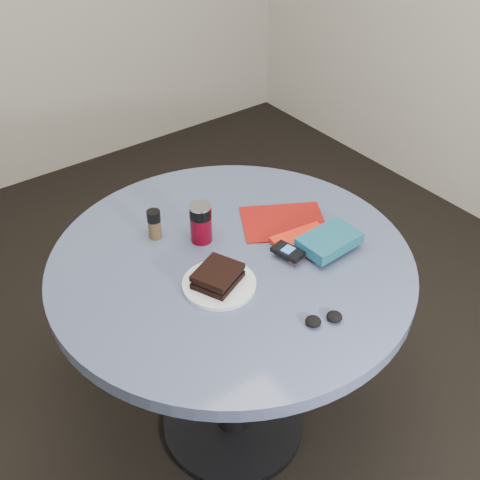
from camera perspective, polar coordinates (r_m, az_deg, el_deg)
ground at (r=2.19m, az=-0.66°, el=-17.12°), size 4.00×4.00×0.00m
table at (r=1.75m, az=-0.79°, el=-5.91°), size 1.00×1.00×0.75m
plate at (r=1.55m, az=-1.99°, el=-4.20°), size 0.19×0.19×0.01m
sandwich at (r=1.54m, az=-2.13°, el=-3.43°), size 0.15×0.14×0.04m
soda_can at (r=1.68m, az=-3.73°, el=1.63°), size 0.07×0.07×0.12m
pepper_grinder at (r=1.71m, az=-8.12°, el=1.51°), size 0.05×0.05×0.09m
magazine at (r=1.78m, az=4.14°, el=1.72°), size 0.30×0.28×0.00m
red_book at (r=1.69m, az=6.06°, el=-0.11°), size 0.18×0.13×0.01m
novel at (r=1.67m, az=8.45°, el=-0.07°), size 0.17×0.12×0.03m
mp3_player at (r=1.63m, az=4.57°, el=-1.10°), size 0.07×0.09×0.02m
headphones at (r=1.47m, az=7.95°, el=-7.43°), size 0.10×0.07×0.02m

